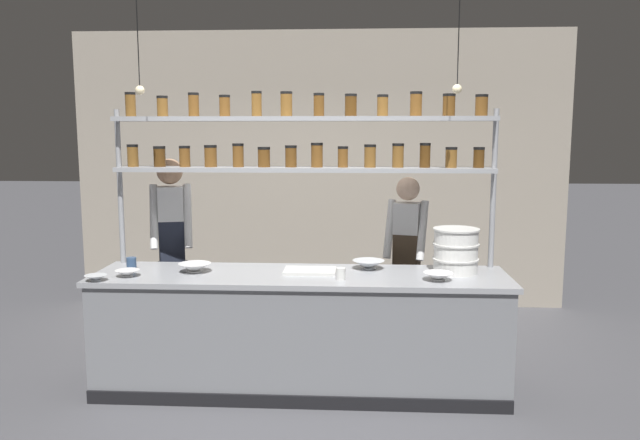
% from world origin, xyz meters
% --- Properties ---
extents(ground_plane, '(40.00, 40.00, 0.00)m').
position_xyz_m(ground_plane, '(0.00, 0.00, 0.00)').
color(ground_plane, '#4C4C51').
extents(back_wall, '(5.57, 0.12, 3.12)m').
position_xyz_m(back_wall, '(0.00, 2.47, 1.56)').
color(back_wall, '#9E9384').
rests_on(back_wall, ground_plane).
extents(prep_counter, '(3.17, 0.76, 0.92)m').
position_xyz_m(prep_counter, '(0.00, -0.00, 0.46)').
color(prep_counter, gray).
rests_on(prep_counter, ground_plane).
extents(spice_shelf_unit, '(3.06, 0.28, 2.32)m').
position_xyz_m(spice_shelf_unit, '(0.00, 0.33, 1.87)').
color(spice_shelf_unit, '#999BA0').
rests_on(spice_shelf_unit, ground_plane).
extents(chef_left, '(0.41, 0.34, 1.77)m').
position_xyz_m(chef_left, '(-1.21, 0.71, 1.03)').
color(chef_left, black).
rests_on(chef_left, ground_plane).
extents(chef_center, '(0.41, 0.34, 1.61)m').
position_xyz_m(chef_center, '(0.87, 0.78, 0.92)').
color(chef_center, black).
rests_on(chef_center, ground_plane).
extents(container_stack, '(0.35, 0.35, 0.35)m').
position_xyz_m(container_stack, '(1.19, 0.11, 1.09)').
color(container_stack, white).
rests_on(container_stack, prep_counter).
extents(cutting_board, '(0.40, 0.26, 0.02)m').
position_xyz_m(cutting_board, '(0.07, 0.05, 0.93)').
color(cutting_board, silver).
rests_on(cutting_board, prep_counter).
extents(prep_bowl_near_left, '(0.25, 0.25, 0.07)m').
position_xyz_m(prep_bowl_near_left, '(-0.82, 0.01, 0.95)').
color(prep_bowl_near_left, white).
rests_on(prep_bowl_near_left, prep_counter).
extents(prep_bowl_center_front, '(0.25, 0.25, 0.07)m').
position_xyz_m(prep_bowl_center_front, '(0.53, 0.20, 0.95)').
color(prep_bowl_center_front, silver).
rests_on(prep_bowl_center_front, prep_counter).
extents(prep_bowl_center_back, '(0.16, 0.16, 0.04)m').
position_xyz_m(prep_bowl_center_back, '(-1.47, -0.31, 0.94)').
color(prep_bowl_center_back, silver).
rests_on(prep_bowl_center_back, prep_counter).
extents(prep_bowl_near_right, '(0.18, 0.18, 0.05)m').
position_xyz_m(prep_bowl_near_right, '(-1.29, -0.16, 0.94)').
color(prep_bowl_near_right, white).
rests_on(prep_bowl_near_right, prep_counter).
extents(prep_bowl_far_left, '(0.22, 0.22, 0.06)m').
position_xyz_m(prep_bowl_far_left, '(1.03, -0.16, 0.95)').
color(prep_bowl_far_left, white).
rests_on(prep_bowl_far_left, prep_counter).
extents(serving_cup_front, '(0.07, 0.07, 0.09)m').
position_xyz_m(serving_cup_front, '(0.31, -0.17, 0.96)').
color(serving_cup_front, silver).
rests_on(serving_cup_front, prep_counter).
extents(serving_cup_by_board, '(0.08, 0.08, 0.09)m').
position_xyz_m(serving_cup_by_board, '(-1.35, 0.09, 0.97)').
color(serving_cup_by_board, '#334C70').
rests_on(serving_cup_by_board, prep_counter).
extents(pendant_light_row, '(2.41, 0.07, 0.80)m').
position_xyz_m(pendant_light_row, '(-0.02, 0.00, 2.35)').
color(pendant_light_row, black).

